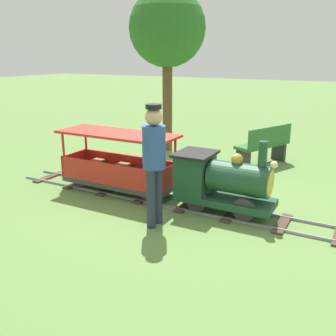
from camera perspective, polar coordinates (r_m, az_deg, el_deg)
ground_plane at (r=6.05m, az=-1.36°, el=-4.79°), size 60.00×60.00×0.00m
track at (r=5.98m, az=-0.21°, el=-4.87°), size 0.67×5.70×0.04m
locomotive at (r=5.48m, az=7.83°, el=-1.84°), size 0.63×1.45×1.08m
passenger_car at (r=6.30m, az=-7.41°, el=0.06°), size 0.73×2.00×0.97m
conductor_person at (r=4.89m, az=-2.09°, el=1.77°), size 0.30×0.30×1.62m
park_bench at (r=8.06m, az=14.18°, el=3.29°), size 1.35×0.89×0.82m
oak_tree_near at (r=8.97m, az=-0.10°, el=19.96°), size 1.71×1.71×3.62m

